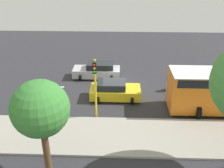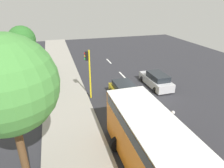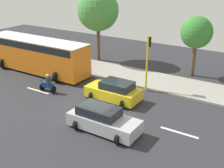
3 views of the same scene
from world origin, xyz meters
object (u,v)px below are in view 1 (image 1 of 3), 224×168
at_px(car_yellow_cab, 114,91).
at_px(motorcycle, 175,84).
at_px(car_silver, 97,71).
at_px(traffic_light_corner, 95,82).
at_px(street_tree_center, 40,109).

xyz_separation_m(car_yellow_cab, motorcycle, (-1.57, 5.29, -0.07)).
bearing_deg(motorcycle, car_yellow_cab, -73.49).
relative_size(car_yellow_cab, car_silver, 0.91).
relative_size(car_yellow_cab, traffic_light_corner, 0.91).
distance_m(car_yellow_cab, street_tree_center, 9.55).
bearing_deg(motorcycle, car_silver, -109.88).
distance_m(car_silver, motorcycle, 7.51).
bearing_deg(street_tree_center, motorcycle, 139.11).
height_order(traffic_light_corner, street_tree_center, street_tree_center).
height_order(car_yellow_cab, motorcycle, motorcycle).
bearing_deg(motorcycle, street_tree_center, -40.89).
height_order(car_silver, motorcycle, motorcycle).
bearing_deg(car_silver, motorcycle, 70.12).
bearing_deg(street_tree_center, car_yellow_cab, 158.47).
xyz_separation_m(car_silver, traffic_light_corner, (7.08, 0.53, 2.22)).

